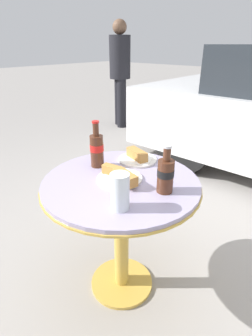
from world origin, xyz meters
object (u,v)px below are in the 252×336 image
(lunch_plate_far, at_px, (120,177))
(pedestrian, at_px, (120,69))
(lunch_plate_near, at_px, (137,158))
(drinking_glass, at_px, (120,193))
(bistro_table, at_px, (121,205))
(cola_bottle_right, at_px, (97,149))
(cola_bottle_left, at_px, (166,174))

(lunch_plate_far, bearing_deg, pedestrian, 132.37)
(lunch_plate_near, bearing_deg, drinking_glass, -59.34)
(bistro_table, distance_m, cola_bottle_right, 0.31)
(cola_bottle_right, relative_size, pedestrian, 0.15)
(bistro_table, relative_size, lunch_plate_far, 3.28)
(lunch_plate_near, height_order, pedestrian, pedestrian)
(lunch_plate_near, xyz_separation_m, pedestrian, (-2.13, 2.19, 0.20))
(bistro_table, xyz_separation_m, lunch_plate_near, (-0.08, 0.23, 0.16))
(cola_bottle_left, height_order, drinking_glass, cola_bottle_left)
(cola_bottle_left, distance_m, lunch_plate_far, 0.23)
(lunch_plate_far, bearing_deg, drinking_glass, -47.25)
(cola_bottle_left, relative_size, lunch_plate_far, 0.93)
(bistro_table, distance_m, lunch_plate_near, 0.29)
(bistro_table, height_order, pedestrian, pedestrian)
(cola_bottle_left, bearing_deg, bistro_table, -167.02)
(lunch_plate_near, bearing_deg, cola_bottle_right, -121.31)
(cola_bottle_left, bearing_deg, pedestrian, 135.67)
(bistro_table, height_order, cola_bottle_left, cola_bottle_left)
(drinking_glass, xyz_separation_m, lunch_plate_near, (-0.24, 0.40, -0.05))
(lunch_plate_near, relative_size, pedestrian, 0.13)
(cola_bottle_left, xyz_separation_m, cola_bottle_right, (-0.41, -0.01, 0.01))
(lunch_plate_near, bearing_deg, pedestrian, 134.17)
(bistro_table, height_order, lunch_plate_near, lunch_plate_near)
(cola_bottle_left, distance_m, drinking_glass, 0.23)
(cola_bottle_left, height_order, lunch_plate_far, cola_bottle_left)
(cola_bottle_left, distance_m, lunch_plate_near, 0.35)
(bistro_table, relative_size, cola_bottle_right, 3.12)
(cola_bottle_left, relative_size, lunch_plate_near, 1.02)
(cola_bottle_right, xyz_separation_m, lunch_plate_far, (0.20, -0.05, -0.07))
(drinking_glass, bearing_deg, pedestrian, 132.39)
(drinking_glass, xyz_separation_m, lunch_plate_far, (-0.15, 0.17, -0.05))
(lunch_plate_near, bearing_deg, lunch_plate_far, -70.28)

